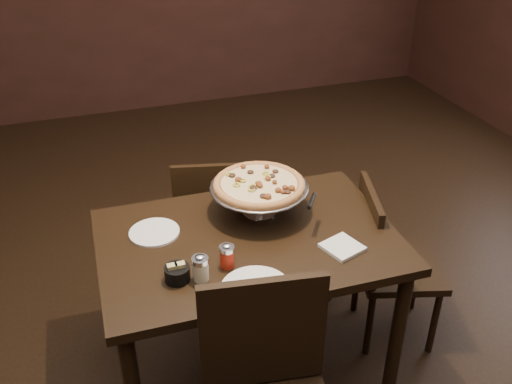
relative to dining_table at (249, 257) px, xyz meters
name	(u,v)px	position (x,y,z in m)	size (l,w,h in m)	color
room	(260,95)	(0.03, -0.06, 0.74)	(6.04, 7.04, 2.84)	black
dining_table	(249,257)	(0.00, 0.00, 0.00)	(1.24, 0.84, 0.76)	black
pizza_stand	(259,185)	(0.10, 0.16, 0.24)	(0.43, 0.43, 0.18)	silver
parmesan_shaker	(201,268)	(-0.25, -0.20, 0.15)	(0.06, 0.06, 0.11)	beige
pepper_flake_shaker	(227,256)	(-0.14, -0.16, 0.15)	(0.06, 0.06, 0.10)	maroon
packet_caddy	(177,273)	(-0.33, -0.17, 0.13)	(0.09, 0.09, 0.07)	black
napkin_stack	(342,247)	(0.33, -0.20, 0.11)	(0.14, 0.14, 0.01)	white
plate_left	(154,232)	(-0.36, 0.15, 0.11)	(0.21, 0.21, 0.01)	white
plate_near	(256,289)	(-0.08, -0.33, 0.11)	(0.26, 0.26, 0.01)	white
serving_spatula	(311,201)	(0.26, -0.03, 0.24)	(0.15, 0.15, 0.02)	silver
chair_far	(213,219)	(0.01, 0.63, -0.20)	(0.47, 0.47, 0.84)	black
chair_side	(387,259)	(0.71, 0.03, -0.21)	(0.48, 0.48, 0.83)	black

